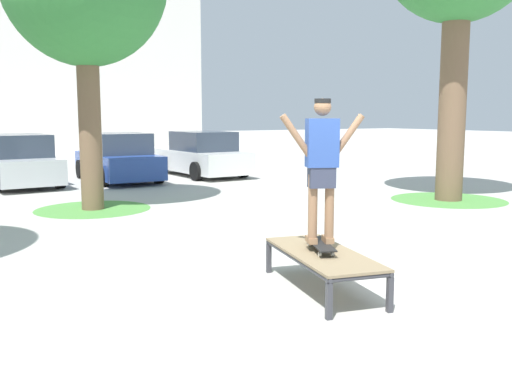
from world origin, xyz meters
name	(u,v)px	position (x,y,z in m)	size (l,w,h in m)	color
ground_plane	(329,284)	(0.00, 0.00, 0.00)	(120.00, 120.00, 0.00)	#B7B5AD
skate_box	(323,256)	(-0.22, -0.14, 0.41)	(1.18, 2.03, 0.46)	#38383D
skateboard	(320,244)	(-0.20, -0.07, 0.54)	(0.51, 0.81, 0.09)	black
skater	(322,161)	(-0.20, -0.07, 1.53)	(0.94, 0.49, 1.69)	#8E6647
grass_patch_near_right	(448,200)	(6.90, 4.00, 0.00)	(2.73, 2.73, 0.01)	#519342
grass_patch_mid_back	(93,209)	(-0.86, 7.16, 0.00)	(2.49, 2.49, 0.01)	#519342
car_silver	(17,162)	(-1.53, 12.50, 0.69)	(2.07, 4.28, 1.50)	#B7BABF
car_blue	(118,159)	(1.38, 12.21, 0.69)	(2.02, 4.25, 1.50)	#28479E
car_white	(202,155)	(4.29, 12.22, 0.69)	(2.00, 4.24, 1.50)	silver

